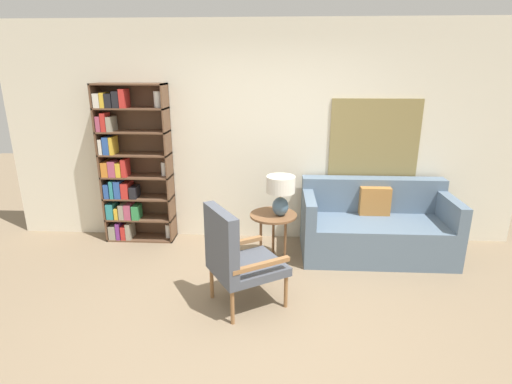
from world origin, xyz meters
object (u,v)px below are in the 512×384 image
at_px(armchair, 235,254).
at_px(couch, 375,227).
at_px(bookshelf, 128,168).
at_px(side_table, 273,219).
at_px(table_lamp, 281,190).

distance_m(armchair, couch, 1.98).
relative_size(armchair, couch, 0.57).
distance_m(bookshelf, side_table, 1.96).
relative_size(side_table, table_lamp, 1.26).
bearing_deg(bookshelf, table_lamp, -16.52).
height_order(armchair, table_lamp, table_lamp).
bearing_deg(side_table, bookshelf, 163.79).
xyz_separation_m(armchair, side_table, (0.33, 0.96, -0.02)).
xyz_separation_m(bookshelf, side_table, (1.83, -0.53, -0.44)).
xyz_separation_m(couch, side_table, (-1.21, -0.27, 0.18)).
xyz_separation_m(side_table, table_lamp, (0.08, -0.03, 0.35)).
xyz_separation_m(bookshelf, armchair, (1.49, -1.49, -0.42)).
height_order(bookshelf, armchair, bookshelf).
bearing_deg(couch, armchair, -141.66).
distance_m(couch, side_table, 1.25).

